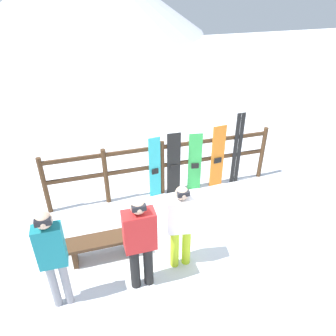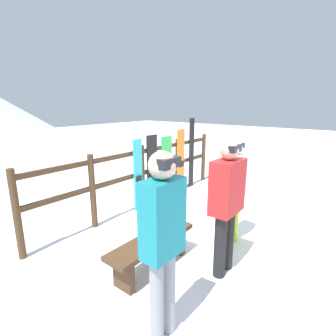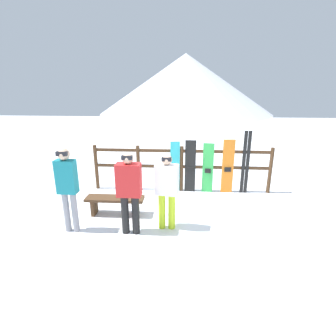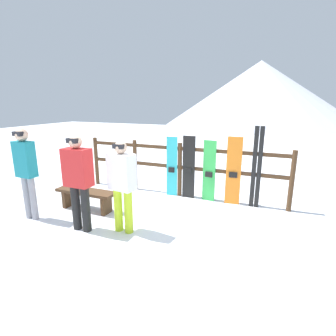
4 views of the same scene
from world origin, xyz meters
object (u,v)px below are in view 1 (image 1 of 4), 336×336
at_px(person_white, 181,222).
at_px(snowboard_orange, 218,157).
at_px(snowboard_black_stripe, 174,164).
at_px(snowboard_green, 195,163).
at_px(bench, 103,243).
at_px(person_teal, 52,254).
at_px(ski_pair_black, 237,149).
at_px(person_red, 140,239).
at_px(snowboard_cyan, 155,168).

distance_m(person_white, snowboard_orange, 2.54).
distance_m(snowboard_black_stripe, snowboard_orange, 1.02).
bearing_deg(snowboard_green, bench, -145.44).
height_order(person_teal, snowboard_black_stripe, person_teal).
bearing_deg(snowboard_orange, ski_pair_black, 0.42).
bearing_deg(snowboard_orange, snowboard_black_stripe, -180.00).
bearing_deg(person_teal, bench, 47.00).
distance_m(bench, snowboard_green, 2.70).
xyz_separation_m(person_red, ski_pair_black, (2.70, 2.26, -0.10)).
distance_m(person_white, snowboard_black_stripe, 2.09).
height_order(snowboard_cyan, snowboard_green, snowboard_cyan).
xyz_separation_m(snowboard_green, ski_pair_black, (1.00, 0.00, 0.18)).
bearing_deg(ski_pair_black, bench, -154.61).
xyz_separation_m(bench, snowboard_orange, (2.74, 1.52, 0.42)).
xyz_separation_m(snowboard_green, snowboard_orange, (0.54, 0.00, 0.05)).
xyz_separation_m(snowboard_orange, ski_pair_black, (0.47, 0.00, 0.12)).
height_order(bench, person_teal, person_teal).
bearing_deg(bench, snowboard_green, 34.56).
bearing_deg(snowboard_green, snowboard_cyan, 180.00).
height_order(person_white, snowboard_green, person_white).
xyz_separation_m(person_white, snowboard_green, (0.98, 2.02, -0.22)).
bearing_deg(snowboard_green, person_teal, -142.00).
bearing_deg(person_white, bench, 157.60).
distance_m(snowboard_black_stripe, snowboard_green, 0.48).
bearing_deg(bench, snowboard_orange, 29.00).
relative_size(person_red, snowboard_green, 1.21).
distance_m(person_red, person_teal, 1.22).
xyz_separation_m(person_teal, ski_pair_black, (3.91, 2.27, -0.17)).
distance_m(person_teal, snowboard_orange, 4.13).
bearing_deg(person_white, person_red, -161.47).
relative_size(person_white, person_teal, 0.91).
height_order(bench, snowboard_black_stripe, snowboard_black_stripe).
relative_size(person_white, snowboard_black_stripe, 1.09).
height_order(person_white, snowboard_cyan, person_white).
bearing_deg(snowboard_black_stripe, person_red, -118.16).
relative_size(person_white, snowboard_cyan, 1.12).
relative_size(bench, snowboard_orange, 0.88).
xyz_separation_m(person_white, person_teal, (-1.92, -0.25, 0.12)).
xyz_separation_m(person_red, snowboard_black_stripe, (1.21, 2.26, -0.24)).
relative_size(person_red, snowboard_orange, 1.12).
relative_size(snowboard_cyan, snowboard_orange, 0.95).
distance_m(snowboard_green, ski_pair_black, 1.02).
height_order(person_red, snowboard_black_stripe, person_red).
bearing_deg(person_red, snowboard_orange, 45.42).
height_order(snowboard_cyan, ski_pair_black, ski_pair_black).
distance_m(person_white, ski_pair_black, 2.84).
xyz_separation_m(person_teal, snowboard_orange, (3.44, 2.27, -0.29)).
bearing_deg(snowboard_green, person_red, -126.82).
distance_m(snowboard_cyan, snowboard_orange, 1.44).
bearing_deg(snowboard_black_stripe, person_white, -103.90).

